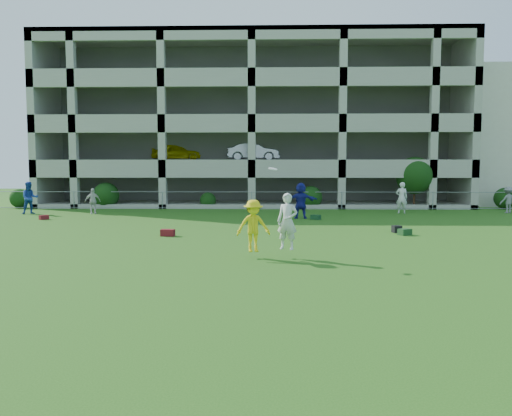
{
  "coord_description": "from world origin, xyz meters",
  "views": [
    {
      "loc": [
        1.16,
        -14.18,
        2.82
      ],
      "look_at": [
        0.71,
        3.0,
        1.4
      ],
      "focal_mm": 35.0,
      "sensor_mm": 36.0,
      "label": 1
    }
  ],
  "objects_px": {
    "bystander_e": "(402,198)",
    "parking_garage": "(255,128)",
    "bystander_b": "(93,201)",
    "bystander_f": "(508,200)",
    "bystander_d": "(301,201)",
    "crate_d": "(397,229)",
    "bystander_a": "(30,198)",
    "frisbee_contest": "(264,224)"
  },
  "relations": [
    {
      "from": "bystander_a",
      "to": "bystander_f",
      "type": "height_order",
      "value": "bystander_a"
    },
    {
      "from": "bystander_d",
      "to": "parking_garage",
      "type": "height_order",
      "value": "parking_garage"
    },
    {
      "from": "bystander_e",
      "to": "bystander_d",
      "type": "bearing_deg",
      "value": 36.57
    },
    {
      "from": "bystander_e",
      "to": "parking_garage",
      "type": "distance_m",
      "value": 15.55
    },
    {
      "from": "bystander_b",
      "to": "bystander_e",
      "type": "xyz_separation_m",
      "value": [
        18.69,
        0.77,
        0.18
      ]
    },
    {
      "from": "bystander_a",
      "to": "crate_d",
      "type": "distance_m",
      "value": 21.37
    },
    {
      "from": "bystander_b",
      "to": "frisbee_contest",
      "type": "distance_m",
      "value": 17.82
    },
    {
      "from": "bystander_f",
      "to": "frisbee_contest",
      "type": "bearing_deg",
      "value": 35.95
    },
    {
      "from": "bystander_b",
      "to": "bystander_f",
      "type": "height_order",
      "value": "bystander_f"
    },
    {
      "from": "bystander_e",
      "to": "bystander_f",
      "type": "distance_m",
      "value": 6.56
    },
    {
      "from": "bystander_f",
      "to": "frisbee_contest",
      "type": "distance_m",
      "value": 21.42
    },
    {
      "from": "bystander_e",
      "to": "parking_garage",
      "type": "relative_size",
      "value": 0.06
    },
    {
      "from": "crate_d",
      "to": "frisbee_contest",
      "type": "xyz_separation_m",
      "value": [
        -5.64,
        -6.15,
        0.9
      ]
    },
    {
      "from": "bystander_a",
      "to": "parking_garage",
      "type": "height_order",
      "value": "parking_garage"
    },
    {
      "from": "bystander_e",
      "to": "frisbee_contest",
      "type": "relative_size",
      "value": 0.72
    },
    {
      "from": "bystander_d",
      "to": "crate_d",
      "type": "xyz_separation_m",
      "value": [
        3.76,
        -5.83,
        -0.83
      ]
    },
    {
      "from": "bystander_f",
      "to": "crate_d",
      "type": "xyz_separation_m",
      "value": [
        -9.12,
        -9.37,
        -0.66
      ]
    },
    {
      "from": "crate_d",
      "to": "bystander_e",
      "type": "bearing_deg",
      "value": 74.12
    },
    {
      "from": "parking_garage",
      "to": "frisbee_contest",
      "type": "bearing_deg",
      "value": -87.8
    },
    {
      "from": "bystander_f",
      "to": "bystander_d",
      "type": "bearing_deg",
      "value": 4.89
    },
    {
      "from": "bystander_b",
      "to": "bystander_d",
      "type": "xyz_separation_m",
      "value": [
        12.36,
        -2.43,
        0.21
      ]
    },
    {
      "from": "crate_d",
      "to": "bystander_f",
      "type": "bearing_deg",
      "value": 45.76
    },
    {
      "from": "parking_garage",
      "to": "bystander_f",
      "type": "bearing_deg",
      "value": -35.12
    },
    {
      "from": "crate_d",
      "to": "frisbee_contest",
      "type": "bearing_deg",
      "value": -132.52
    },
    {
      "from": "bystander_f",
      "to": "bystander_e",
      "type": "bearing_deg",
      "value": -7.55
    },
    {
      "from": "bystander_b",
      "to": "bystander_e",
      "type": "distance_m",
      "value": 18.71
    },
    {
      "from": "bystander_f",
      "to": "crate_d",
      "type": "distance_m",
      "value": 13.09
    },
    {
      "from": "bystander_e",
      "to": "crate_d",
      "type": "distance_m",
      "value": 9.42
    },
    {
      "from": "bystander_d",
      "to": "frisbee_contest",
      "type": "relative_size",
      "value": 0.75
    },
    {
      "from": "bystander_d",
      "to": "parking_garage",
      "type": "xyz_separation_m",
      "value": [
        -2.91,
        14.65,
        5.03
      ]
    },
    {
      "from": "bystander_b",
      "to": "crate_d",
      "type": "xyz_separation_m",
      "value": [
        16.12,
        -8.26,
        -0.62
      ]
    },
    {
      "from": "bystander_b",
      "to": "parking_garage",
      "type": "height_order",
      "value": "parking_garage"
    },
    {
      "from": "bystander_e",
      "to": "bystander_f",
      "type": "height_order",
      "value": "bystander_e"
    },
    {
      "from": "bystander_d",
      "to": "bystander_f",
      "type": "distance_m",
      "value": 13.36
    },
    {
      "from": "frisbee_contest",
      "to": "crate_d",
      "type": "bearing_deg",
      "value": 47.48
    },
    {
      "from": "bystander_d",
      "to": "parking_garage",
      "type": "distance_m",
      "value": 15.76
    },
    {
      "from": "bystander_a",
      "to": "bystander_e",
      "type": "relative_size",
      "value": 1.02
    },
    {
      "from": "frisbee_contest",
      "to": "parking_garage",
      "type": "xyz_separation_m",
      "value": [
        -1.02,
        26.62,
        4.96
      ]
    },
    {
      "from": "bystander_b",
      "to": "bystander_d",
      "type": "height_order",
      "value": "bystander_d"
    },
    {
      "from": "frisbee_contest",
      "to": "parking_garage",
      "type": "distance_m",
      "value": 27.1
    },
    {
      "from": "parking_garage",
      "to": "bystander_e",
      "type": "bearing_deg",
      "value": -51.08
    },
    {
      "from": "bystander_f",
      "to": "crate_d",
      "type": "relative_size",
      "value": 4.61
    }
  ]
}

